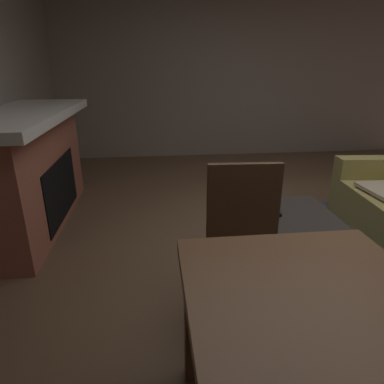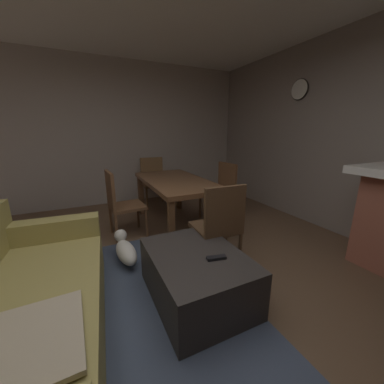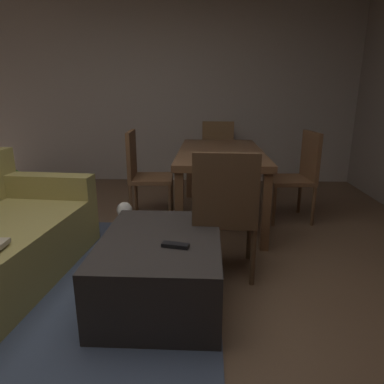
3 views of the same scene
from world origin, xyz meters
TOP-DOWN VIEW (x-y plane):
  - floor at (0.00, 0.00)m, footprint 8.32×8.32m
  - wall_right_window_side at (3.47, 0.00)m, footprint 0.12×6.07m
  - area_rug at (0.20, 0.27)m, footprint 2.60×2.00m
  - couch at (0.16, 0.96)m, footprint 2.03×1.09m
  - ottoman_coffee_table at (0.20, -0.35)m, footprint 0.99×0.74m
  - tv_remote at (0.05, -0.45)m, footprint 0.08×0.17m
  - dining_table at (1.73, -0.76)m, footprint 1.67×0.85m
  - dining_chair_west at (0.50, -0.76)m, footprint 0.46×0.46m
  - dining_chair_east at (2.95, -0.77)m, footprint 0.46×0.46m
  - dining_chair_south at (1.74, -1.58)m, footprint 0.48×0.48m
  - dining_chair_north at (1.72, 0.05)m, footprint 0.47×0.47m
  - small_dog at (1.02, 0.12)m, footprint 0.56×0.23m
  - wall_clock at (1.41, -2.74)m, footprint 0.32×0.03m

SIDE VIEW (x-z plane):
  - floor at x=0.00m, z-range 0.00..0.00m
  - area_rug at x=0.20m, z-range 0.00..0.01m
  - small_dog at x=1.02m, z-range 0.02..0.30m
  - ottoman_coffee_table at x=0.20m, z-range 0.00..0.43m
  - couch at x=0.16m, z-range -0.12..0.72m
  - tv_remote at x=0.05m, z-range 0.43..0.45m
  - dining_chair_west at x=0.50m, z-range 0.06..0.99m
  - dining_chair_east at x=2.95m, z-range 0.06..0.99m
  - dining_chair_south at x=1.74m, z-range 0.06..0.99m
  - dining_chair_north at x=1.72m, z-range 0.06..0.99m
  - dining_table at x=1.73m, z-range 0.29..1.03m
  - wall_right_window_side at x=3.47m, z-range 0.00..2.73m
  - wall_clock at x=1.41m, z-range 1.90..2.22m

